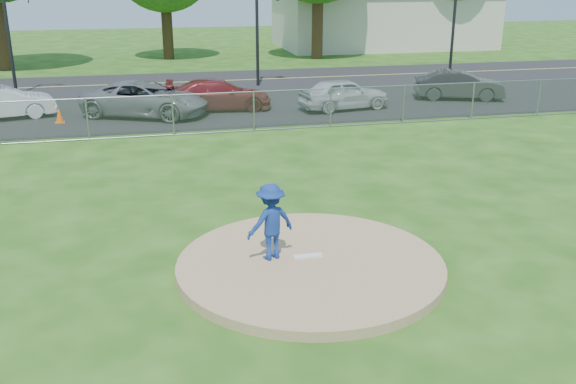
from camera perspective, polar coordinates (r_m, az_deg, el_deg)
name	(u,v)px	position (r m, az deg, el deg)	size (l,w,h in m)	color
ground	(236,146)	(22.34, -4.65, 4.11)	(120.00, 120.00, 0.00)	#1F4B10
pitchers_mound	(310,265)	(13.06, 1.99, -6.54)	(5.40, 5.40, 0.20)	#A7825B
pitching_rubber	(308,256)	(13.18, 1.77, -5.70)	(0.60, 0.15, 0.04)	white
chain_link_fence	(227,113)	(24.09, -5.41, 7.02)	(40.00, 0.06, 1.50)	gray
parking_lot	(214,109)	(28.61, -6.62, 7.38)	(50.00, 8.00, 0.01)	black
street	(198,82)	(35.96, -8.05, 9.70)	(60.00, 7.00, 0.01)	black
commercial_building	(382,19)	(53.05, 8.38, 15.00)	(16.40, 9.40, 4.30)	beige
traffic_signal_left	(12,24)	(33.92, -23.31, 13.55)	(1.28, 0.20, 5.60)	black
traffic_signal_right	(458,17)	(37.67, 14.89, 14.84)	(1.28, 0.20, 5.60)	black
pitcher	(271,222)	(12.84, -1.55, -2.65)	(1.02, 0.59, 1.58)	navy
traffic_cone	(59,115)	(27.19, -19.66, 6.46)	(0.32, 0.32, 0.63)	#FF5D0D
parked_car_white	(2,102)	(28.75, -24.10, 7.29)	(1.43, 4.09, 1.35)	white
parked_car_gray	(146,99)	(27.42, -12.55, 8.08)	(2.38, 5.17, 1.44)	slate
parked_car_darkred	(219,95)	(28.25, -6.14, 8.60)	(1.83, 4.50, 1.31)	maroon
parked_car_pearl	(344,94)	(28.27, 4.99, 8.69)	(1.59, 3.95, 1.35)	silver
parked_car_charcoal	(459,85)	(31.52, 14.98, 9.19)	(1.42, 4.06, 1.34)	#29292C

